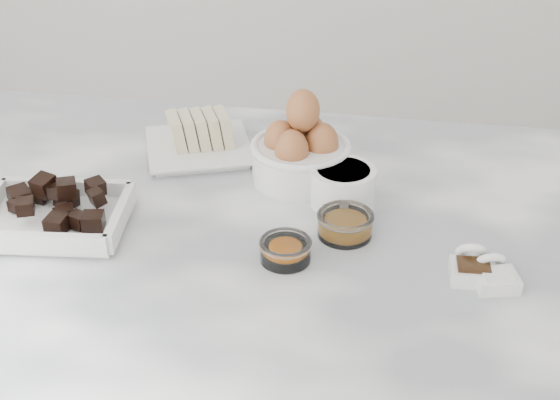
% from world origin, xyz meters
% --- Properties ---
extents(marble_slab, '(1.20, 0.80, 0.04)m').
position_xyz_m(marble_slab, '(0.00, 0.00, 0.92)').
color(marble_slab, white).
rests_on(marble_slab, cabinet).
extents(chocolate_dish, '(0.21, 0.17, 0.05)m').
position_xyz_m(chocolate_dish, '(-0.28, -0.02, 0.96)').
color(chocolate_dish, white).
rests_on(chocolate_dish, marble_slab).
extents(butter_plate, '(0.21, 0.21, 0.07)m').
position_xyz_m(butter_plate, '(-0.15, 0.22, 0.96)').
color(butter_plate, white).
rests_on(butter_plate, marble_slab).
extents(sugar_ramekin, '(0.09, 0.09, 0.05)m').
position_xyz_m(sugar_ramekin, '(0.10, 0.10, 0.97)').
color(sugar_ramekin, white).
rests_on(sugar_ramekin, marble_slab).
extents(egg_bowl, '(0.15, 0.15, 0.14)m').
position_xyz_m(egg_bowl, '(0.03, 0.16, 0.99)').
color(egg_bowl, white).
rests_on(egg_bowl, marble_slab).
extents(honey_bowl, '(0.08, 0.08, 0.03)m').
position_xyz_m(honey_bowl, '(0.11, 0.02, 0.96)').
color(honey_bowl, white).
rests_on(honey_bowl, marble_slab).
extents(zest_bowl, '(0.07, 0.07, 0.03)m').
position_xyz_m(zest_bowl, '(0.04, -0.05, 0.96)').
color(zest_bowl, white).
rests_on(zest_bowl, marble_slab).
extents(vanilla_spoon, '(0.06, 0.07, 0.04)m').
position_xyz_m(vanilla_spoon, '(0.27, -0.04, 0.95)').
color(vanilla_spoon, white).
rests_on(vanilla_spoon, marble_slab).
extents(salt_spoon, '(0.06, 0.07, 0.04)m').
position_xyz_m(salt_spoon, '(0.30, -0.06, 0.95)').
color(salt_spoon, white).
rests_on(salt_spoon, marble_slab).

